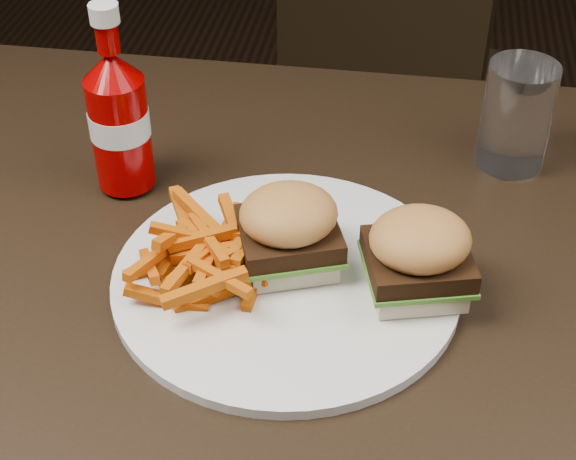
# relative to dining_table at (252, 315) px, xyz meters

# --- Properties ---
(dining_table) EXTENTS (1.20, 0.80, 0.04)m
(dining_table) POSITION_rel_dining_table_xyz_m (0.00, 0.00, 0.00)
(dining_table) COLOR black
(dining_table) RESTS_ON ground
(chair_far) EXTENTS (0.47, 0.47, 0.04)m
(chair_far) POSITION_rel_dining_table_xyz_m (0.11, 0.94, -0.30)
(chair_far) COLOR black
(chair_far) RESTS_ON ground
(plate) EXTENTS (0.29, 0.29, 0.01)m
(plate) POSITION_rel_dining_table_xyz_m (0.03, 0.02, 0.03)
(plate) COLOR white
(plate) RESTS_ON dining_table
(sandwich_half_a) EXTENTS (0.09, 0.09, 0.02)m
(sandwich_half_a) POSITION_rel_dining_table_xyz_m (0.03, 0.04, 0.04)
(sandwich_half_a) COLOR beige
(sandwich_half_a) RESTS_ON plate
(sandwich_half_b) EXTENTS (0.09, 0.09, 0.02)m
(sandwich_half_b) POSITION_rel_dining_table_xyz_m (0.13, 0.02, 0.04)
(sandwich_half_b) COLOR #F9EBC6
(sandwich_half_b) RESTS_ON plate
(fries_pile) EXTENTS (0.13, 0.13, 0.05)m
(fries_pile) POSITION_rel_dining_table_xyz_m (-0.04, 0.02, 0.05)
(fries_pile) COLOR #D54709
(fries_pile) RESTS_ON plate
(ketchup_bottle) EXTENTS (0.07, 0.07, 0.11)m
(ketchup_bottle) POSITION_rel_dining_table_xyz_m (-0.15, 0.14, 0.08)
(ketchup_bottle) COLOR #950000
(ketchup_bottle) RESTS_ON dining_table
(tumbler) EXTENTS (0.07, 0.07, 0.11)m
(tumbler) POSITION_rel_dining_table_xyz_m (0.22, 0.24, 0.08)
(tumbler) COLOR white
(tumbler) RESTS_ON dining_table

